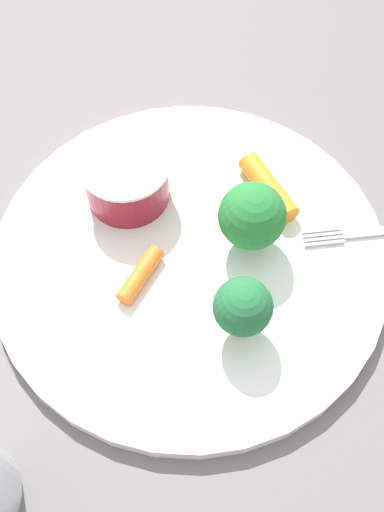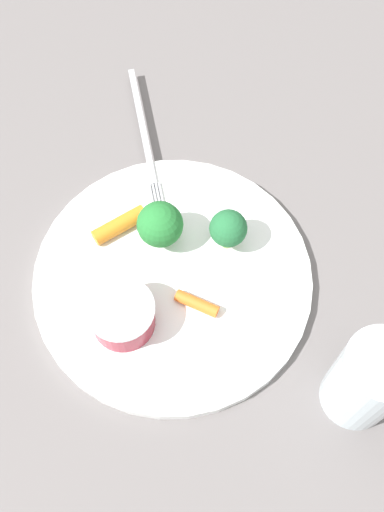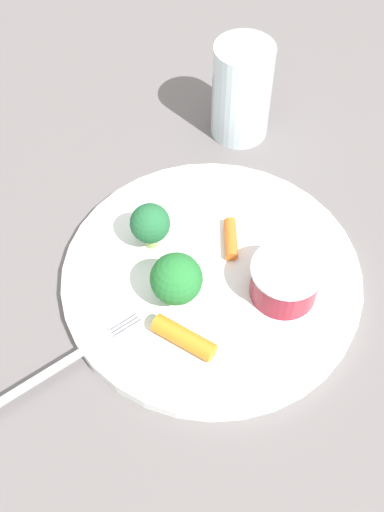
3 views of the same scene
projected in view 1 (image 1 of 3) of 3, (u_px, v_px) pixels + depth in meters
ground_plane at (190, 261)px, 0.43m from camera, size 2.40×2.40×0.00m
plate at (190, 257)px, 0.43m from camera, size 0.27×0.27×0.01m
sauce_cup at (127, 179)px, 0.43m from camera, size 0.06×0.06×0.04m
broccoli_floret_0 at (243, 308)px, 0.37m from camera, size 0.04×0.04×0.05m
broccoli_floret_1 at (252, 216)px, 0.40m from camera, size 0.04×0.04×0.05m
carrot_stick_0 at (140, 275)px, 0.41m from camera, size 0.04×0.02×0.01m
carrot_stick_1 at (268, 187)px, 0.44m from camera, size 0.05×0.05×0.02m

